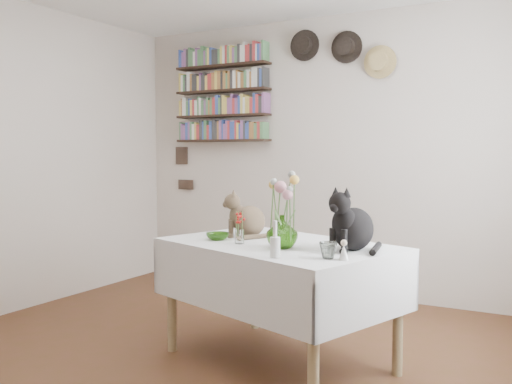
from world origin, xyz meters
The scene contains 14 objects.
room centered at (0.00, 0.00, 1.25)m, with size 4.08×4.58×2.58m.
dining_table centered at (0.37, 0.47, 0.56)m, with size 1.59×1.27×0.74m.
tabby_cat centered at (0.09, 0.61, 0.89)m, with size 0.21×0.26×0.31m, color brown, non-canonical shape.
black_cat centered at (0.84, 0.46, 0.92)m, with size 0.24×0.31×0.37m, color black, non-canonical shape.
flower_vase centered at (0.47, 0.32, 0.83)m, with size 0.18×0.18×0.19m, color #65B430.
green_bowl centered at (-0.02, 0.40, 0.76)m, with size 0.14×0.14×0.04m, color #65B430.
drinking_glass centered at (0.82, 0.14, 0.78)m, with size 0.09×0.09×0.09m, color white.
candlestick centered at (0.57, 0.04, 0.80)m, with size 0.05×0.05×0.19m.
berry_jar centered at (0.17, 0.34, 0.83)m, with size 0.05×0.05×0.22m.
porcelain_figurine centered at (0.90, 0.15, 0.78)m, with size 0.05×0.05×0.10m.
flower_bouquet centered at (0.47, 0.33, 1.08)m, with size 0.17×0.13×0.39m.
bookshelf_unit centered at (-1.10, 2.16, 1.84)m, with size 1.00×0.16×0.91m.
wall_hats centered at (0.12, 2.19, 2.17)m, with size 0.98×0.09×0.48m.
wall_art_plaques centered at (-1.63, 2.23, 1.12)m, with size 0.21×0.02×0.44m.
Camera 1 is at (1.91, -2.58, 1.29)m, focal length 40.00 mm.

